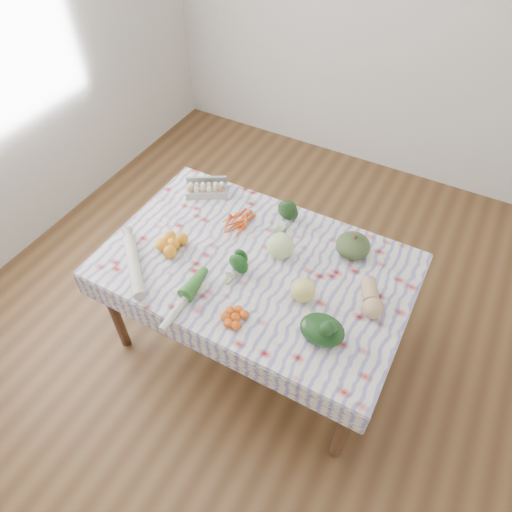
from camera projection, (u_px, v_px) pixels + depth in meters
ground at (256, 338)px, 3.05m from camera, size 4.50×4.50×0.00m
wall_back at (403, 3)px, 3.34m from camera, size 4.00×0.04×2.80m
dining_table at (256, 273)px, 2.54m from camera, size 1.60×1.00×0.75m
tablecloth at (256, 264)px, 2.49m from camera, size 1.66×1.06×0.01m
egg_carton at (207, 190)px, 2.84m from camera, size 0.27×0.22×0.07m
carrot_bunch at (237, 225)px, 2.66m from camera, size 0.22×0.21×0.03m
kale_bunch at (287, 217)px, 2.64m from camera, size 0.16×0.15×0.12m
kabocha_squash at (353, 245)px, 2.49m from camera, size 0.25×0.25×0.12m
cabbage at (280, 246)px, 2.47m from camera, size 0.20×0.20×0.15m
butternut_squash at (372, 297)px, 2.26m from camera, size 0.20×0.25×0.11m
orange_cluster at (173, 244)px, 2.53m from camera, size 0.23×0.23×0.08m
broccoli at (234, 267)px, 2.40m from camera, size 0.14×0.14×0.10m
mandarin_cluster at (235, 317)px, 2.22m from camera, size 0.16×0.16×0.05m
grapefruit at (303, 290)px, 2.28m from camera, size 0.15×0.15×0.12m
spinach_bag at (322, 330)px, 2.14m from camera, size 0.26×0.24×0.10m
daikon at (134, 266)px, 2.43m from camera, size 0.37×0.36×0.06m
leek at (184, 300)px, 2.29m from camera, size 0.05×0.39×0.04m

